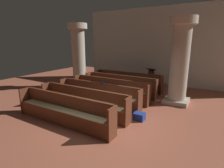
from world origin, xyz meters
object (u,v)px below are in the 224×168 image
object	(u,v)px
pillar_aisle_side	(180,60)
pew_row_4	(82,100)
hymn_book	(103,83)
pillar_far_side	(79,55)
pew_row_0	(128,80)
pew_row_1	(119,84)
pew_row_2	(109,88)
pew_row_5	(62,109)
pew_row_3	(97,94)
lectern	(151,79)
kneeler_box_blue	(139,116)

from	to	relation	value
pillar_aisle_side	pew_row_4	bearing A→B (deg)	-133.12
hymn_book	pillar_far_side	bearing A→B (deg)	147.11
pew_row_0	pew_row_1	bearing A→B (deg)	-90.00
pew_row_0	pillar_aisle_side	world-z (taller)	pillar_aisle_side
pillar_aisle_side	hymn_book	world-z (taller)	pillar_aisle_side
pew_row_2	pillar_aisle_side	size ratio (longest dim) A/B	1.07
pew_row_1	pew_row_4	world-z (taller)	same
pew_row_1	pew_row_5	bearing A→B (deg)	-90.00
pew_row_3	pew_row_5	bearing A→B (deg)	-90.00
pew_row_2	pew_row_3	xyz separation A→B (m)	(0.00, -0.96, 0.00)
pillar_far_side	lectern	size ratio (longest dim) A/B	3.25
pew_row_0	pew_row_2	distance (m)	1.91
pew_row_2	hymn_book	size ratio (longest dim) A/B	18.28
pillar_aisle_side	kneeler_box_blue	distance (m)	3.02
pew_row_3	hymn_book	bearing A→B (deg)	50.98
lectern	kneeler_box_blue	world-z (taller)	lectern
pew_row_4	pillar_far_side	distance (m)	4.23
pew_row_2	pillar_aisle_side	distance (m)	3.21
pew_row_5	pillar_far_side	bearing A→B (deg)	124.30
pew_row_2	pew_row_5	xyz separation A→B (m)	(0.00, -2.87, 0.00)
pew_row_0	pew_row_5	size ratio (longest dim) A/B	1.00
pew_row_1	pillar_far_side	distance (m)	3.00
pew_row_4	pew_row_1	bearing A→B (deg)	90.00
pew_row_1	pew_row_3	size ratio (longest dim) A/B	1.00
pew_row_0	kneeler_box_blue	distance (m)	3.88
pew_row_0	pew_row_5	bearing A→B (deg)	-90.00
pillar_far_side	pew_row_5	bearing A→B (deg)	-55.70
pew_row_1	pew_row_2	xyz separation A→B (m)	(0.00, -0.96, 0.00)
pew_row_3	pillar_far_side	distance (m)	3.62
pew_row_2	pew_row_0	bearing A→B (deg)	90.00
lectern	kneeler_box_blue	size ratio (longest dim) A/B	3.05
pew_row_2	lectern	distance (m)	3.26
pew_row_0	pew_row_1	xyz separation A→B (m)	(0.00, -0.96, 0.00)
pillar_far_side	pew_row_4	bearing A→B (deg)	-48.00
pew_row_1	pew_row_5	world-z (taller)	same
pew_row_0	hymn_book	size ratio (longest dim) A/B	18.28
pillar_aisle_side	kneeler_box_blue	size ratio (longest dim) A/B	9.91
pew_row_0	pew_row_2	size ratio (longest dim) A/B	1.00
pew_row_1	kneeler_box_blue	world-z (taller)	pew_row_1
pew_row_1	lectern	bearing A→B (deg)	67.79
pillar_aisle_side	hymn_book	size ratio (longest dim) A/B	17.04
pillar_aisle_side	lectern	world-z (taller)	pillar_aisle_side
pew_row_2	kneeler_box_blue	bearing A→B (deg)	-34.33
pew_row_2	lectern	size ratio (longest dim) A/B	3.48
hymn_book	pew_row_5	bearing A→B (deg)	-94.22
pew_row_5	pillar_aisle_side	world-z (taller)	pillar_aisle_side
pew_row_3	pillar_aisle_side	xyz separation A→B (m)	(2.74, 1.97, 1.33)
pew_row_4	pillar_far_side	xyz separation A→B (m)	(-2.69, 2.99, 1.33)
pillar_far_side	hymn_book	world-z (taller)	pillar_far_side
pew_row_2	kneeler_box_blue	world-z (taller)	pew_row_2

